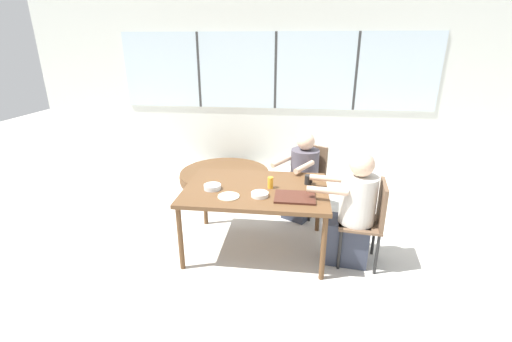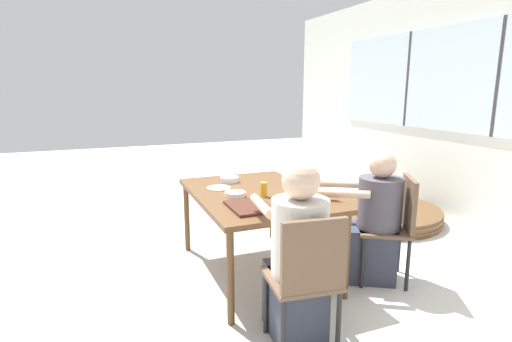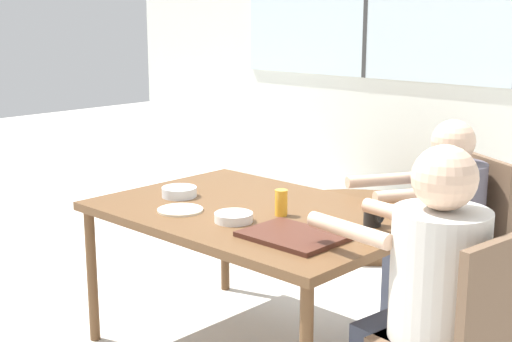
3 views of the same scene
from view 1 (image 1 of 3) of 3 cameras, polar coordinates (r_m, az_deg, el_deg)
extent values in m
plane|color=beige|center=(3.80, 0.00, -12.59)|extent=(16.00, 16.00, 0.00)
cube|color=silver|center=(5.95, 3.26, 13.88)|extent=(8.40, 0.06, 2.80)
cube|color=silver|center=(5.88, 3.28, 16.29)|extent=(5.20, 0.02, 1.22)
cube|color=#333333|center=(6.10, -9.51, 16.20)|extent=(0.04, 0.01, 1.22)
cube|color=#333333|center=(5.88, 3.28, 16.29)|extent=(0.04, 0.01, 1.22)
cube|color=#333333|center=(5.94, 16.39, 15.58)|extent=(0.04, 0.01, 1.22)
cube|color=brown|center=(3.48, 0.00, -3.09)|extent=(1.44, 1.00, 0.04)
cylinder|color=brown|center=(3.40, -12.48, -10.95)|extent=(0.05, 0.05, 0.66)
cylinder|color=brown|center=(3.24, 11.16, -12.50)|extent=(0.05, 0.05, 0.66)
cylinder|color=brown|center=(4.15, -8.51, -4.62)|extent=(0.05, 0.05, 0.66)
cylinder|color=brown|center=(4.02, 10.36, -5.57)|extent=(0.05, 0.05, 0.66)
cube|color=brown|center=(3.52, 16.90, -8.27)|extent=(0.44, 0.44, 0.03)
cube|color=brown|center=(3.44, 20.27, -5.20)|extent=(0.08, 0.38, 0.42)
cylinder|color=black|center=(3.47, 13.77, -12.64)|extent=(0.03, 0.03, 0.42)
cylinder|color=black|center=(3.76, 13.83, -9.86)|extent=(0.03, 0.03, 0.42)
cylinder|color=black|center=(3.50, 19.47, -13.00)|extent=(0.03, 0.03, 0.42)
cylinder|color=black|center=(3.79, 19.05, -10.22)|extent=(0.03, 0.03, 0.42)
cube|color=brown|center=(4.39, 8.22, -1.71)|extent=(0.55, 0.55, 0.03)
cube|color=brown|center=(4.46, 9.50, 1.65)|extent=(0.35, 0.22, 0.42)
cylinder|color=black|center=(4.27, 8.95, -5.70)|extent=(0.03, 0.03, 0.42)
cylinder|color=black|center=(4.42, 5.07, -4.58)|extent=(0.03, 0.03, 0.42)
cylinder|color=black|center=(4.54, 11.01, -4.16)|extent=(0.03, 0.03, 0.42)
cylinder|color=black|center=(4.69, 7.29, -3.16)|extent=(0.03, 0.03, 0.42)
cube|color=#333847|center=(3.61, 14.81, -11.10)|extent=(0.44, 0.35, 0.45)
cylinder|color=beige|center=(3.41, 16.65, -4.54)|extent=(0.34, 0.34, 0.47)
sphere|color=#DBB293|center=(3.28, 17.26, 1.01)|extent=(0.23, 0.23, 0.23)
cylinder|color=#DBB293|center=(3.21, 11.80, -3.23)|extent=(0.38, 0.10, 0.06)
cylinder|color=#DBB293|center=(3.49, 12.03, -1.26)|extent=(0.38, 0.10, 0.06)
cube|color=#333847|center=(4.38, 7.38, -4.71)|extent=(0.48, 0.52, 0.45)
cylinder|color=#4C4751|center=(4.28, 8.11, 0.85)|extent=(0.35, 0.35, 0.41)
sphere|color=#DBB293|center=(4.18, 8.32, 4.90)|extent=(0.21, 0.21, 0.21)
cylinder|color=#DBB293|center=(3.93, 8.05, 0.68)|extent=(0.24, 0.36, 0.06)
cylinder|color=#DBB293|center=(4.08, 4.24, 1.58)|extent=(0.24, 0.36, 0.06)
cube|color=#472319|center=(3.26, 6.49, -4.35)|extent=(0.38, 0.29, 0.02)
cylinder|color=black|center=(3.58, 8.68, -1.46)|extent=(0.07, 0.07, 0.10)
torus|color=black|center=(3.58, 9.28, -1.48)|extent=(0.01, 0.07, 0.07)
cylinder|color=gold|center=(3.44, 2.42, -1.96)|extent=(0.06, 0.06, 0.12)
cylinder|color=silver|center=(3.46, -7.28, -2.64)|extent=(0.17, 0.17, 0.05)
cylinder|color=white|center=(3.27, 0.64, -3.92)|extent=(0.17, 0.17, 0.04)
cylinder|color=beige|center=(3.28, -4.59, -4.23)|extent=(0.21, 0.21, 0.01)
cylinder|color=brown|center=(5.57, -5.20, -1.37)|extent=(1.43, 1.43, 0.03)
cylinder|color=brown|center=(5.56, -5.21, -1.09)|extent=(1.44, 1.44, 0.03)
cylinder|color=brown|center=(5.54, -5.22, -0.80)|extent=(1.43, 1.43, 0.03)
cylinder|color=brown|center=(5.53, -5.23, -0.51)|extent=(1.44, 1.44, 0.03)
cylinder|color=brown|center=(5.52, -5.24, -0.22)|extent=(1.43, 1.43, 0.03)
camera|label=2|loc=(3.30, 58.46, 1.75)|focal=28.00mm
camera|label=3|loc=(2.04, 66.50, -6.06)|focal=50.00mm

